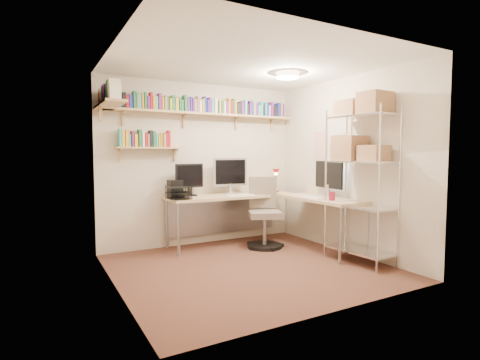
# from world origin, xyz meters

# --- Properties ---
(ground) EXTENTS (3.20, 3.20, 0.00)m
(ground) POSITION_xyz_m (0.00, 0.00, 0.00)
(ground) COLOR #4F2E21
(ground) RESTS_ON ground
(room_shell) EXTENTS (3.24, 3.04, 2.52)m
(room_shell) POSITION_xyz_m (0.00, 0.00, 1.55)
(room_shell) COLOR beige
(room_shell) RESTS_ON ground
(wall_shelves) EXTENTS (3.12, 1.09, 0.80)m
(wall_shelves) POSITION_xyz_m (-0.41, 1.30, 2.03)
(wall_shelves) COLOR tan
(wall_shelves) RESTS_ON ground
(corner_desk) EXTENTS (2.39, 1.98, 1.35)m
(corner_desk) POSITION_xyz_m (0.50, 0.93, 0.77)
(corner_desk) COLOR tan
(corner_desk) RESTS_ON ground
(office_chair) EXTENTS (0.62, 0.62, 1.06)m
(office_chair) POSITION_xyz_m (0.72, 0.81, 0.45)
(office_chair) COLOR black
(office_chair) RESTS_ON ground
(wire_rack) EXTENTS (0.48, 0.89, 2.17)m
(wire_rack) POSITION_xyz_m (1.36, -0.48, 1.56)
(wire_rack) COLOR silver
(wire_rack) RESTS_ON ground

